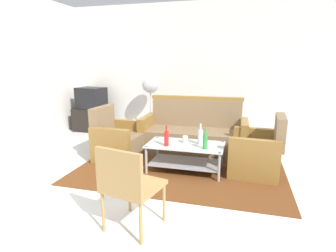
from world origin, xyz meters
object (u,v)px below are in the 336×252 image
at_px(couch, 194,135).
at_px(cup, 185,139).
at_px(wicker_chair, 128,182).
at_px(pedestal_fan, 150,88).
at_px(armchair_right, 257,154).
at_px(bottle_red, 166,138).
at_px(television, 91,98).
at_px(armchair_left, 118,142).
at_px(tv_stand, 93,119).
at_px(bottle_green, 205,141).
at_px(bottle_clear, 200,136).
at_px(coffee_table, 185,153).

bearing_deg(couch, cup, 89.51).
bearing_deg(wicker_chair, pedestal_fan, 117.95).
bearing_deg(armchair_right, bottle_red, 108.71).
distance_m(couch, wicker_chair, 2.44).
bearing_deg(television, armchair_right, 166.06).
relative_size(armchair_left, bottle_red, 2.86).
relative_size(armchair_left, tv_stand, 1.06).
bearing_deg(tv_stand, armchair_left, -48.80).
xyz_separation_m(couch, armchair_left, (-1.14, -0.62, -0.03)).
height_order(bottle_green, pedestal_fan, pedestal_fan).
height_order(bottle_clear, wicker_chair, wicker_chair).
bearing_deg(coffee_table, cup, 103.53).
bearing_deg(pedestal_fan, bottle_red, -65.58).
bearing_deg(bottle_clear, coffee_table, -164.44).
height_order(armchair_left, cup, armchair_left).
distance_m(couch, cup, 0.79).
relative_size(armchair_left, cup, 8.50).
distance_m(armchair_left, bottle_red, 1.03).
distance_m(bottle_clear, cup, 0.23).
distance_m(bottle_clear, wicker_chair, 1.69).
bearing_deg(television, bottle_green, 156.29).
bearing_deg(bottle_clear, tv_stand, 147.40).
relative_size(bottle_green, television, 0.43).
bearing_deg(tv_stand, armchair_right, -24.66).
xyz_separation_m(cup, tv_stand, (-2.56, 1.76, -0.20)).
height_order(bottle_green, bottle_clear, bottle_clear).
relative_size(bottle_clear, television, 0.45).
distance_m(cup, wicker_chair, 1.66).
height_order(armchair_left, bottle_red, armchair_left).
bearing_deg(wicker_chair, cup, 95.93).
xyz_separation_m(armchair_left, wicker_chair, (0.97, -1.81, 0.21)).
xyz_separation_m(armchair_left, television, (-1.41, 1.61, 0.47)).
distance_m(bottle_red, cup, 0.32).
xyz_separation_m(bottle_red, tv_stand, (-2.34, 1.98, -0.26)).
relative_size(tv_stand, television, 1.19).
height_order(tv_stand, television, television).
relative_size(coffee_table, cup, 11.00).
height_order(bottle_green, tv_stand, bottle_green).
height_order(couch, wicker_chair, couch).
relative_size(couch, armchair_left, 2.14).
bearing_deg(wicker_chair, armchair_left, 130.58).
relative_size(couch, wicker_chair, 2.16).
xyz_separation_m(armchair_right, bottle_clear, (-0.80, -0.14, 0.24)).
xyz_separation_m(pedestal_fan, wicker_chair, (0.96, -3.47, -0.52)).
xyz_separation_m(armchair_right, bottle_red, (-1.25, -0.34, 0.24)).
bearing_deg(couch, bottle_clear, 105.00).
xyz_separation_m(bottle_red, cup, (0.23, 0.22, -0.06)).
xyz_separation_m(couch, bottle_red, (-0.21, -1.00, 0.21)).
height_order(armchair_left, bottle_green, armchair_left).
bearing_deg(coffee_table, wicker_chair, -97.48).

